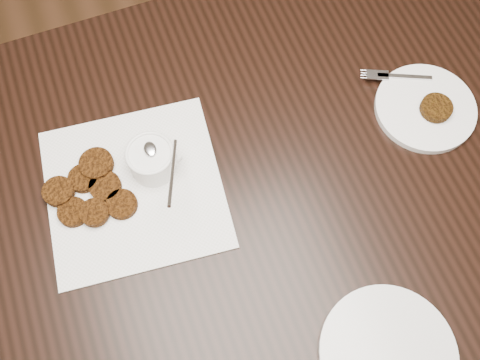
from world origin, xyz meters
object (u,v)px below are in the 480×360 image
Objects in this scene: sauce_ramekin at (149,152)px; plate_empty at (388,354)px; table at (244,235)px; plate_with_patty at (426,106)px; napkin at (134,188)px.

sauce_ramekin is 0.53m from plate_empty.
table is 0.47m from sauce_ramekin.
table is 0.55m from plate_empty.
plate_empty is (-0.28, -0.39, -0.01)m from plate_with_patty.
table is 0.43m from napkin.
sauce_ramekin is 0.62× the size of plate_with_patty.
sauce_ramekin is at bearing 154.17° from table.
plate_empty is (0.10, -0.38, 0.38)m from table.
plate_with_patty reaches higher than plate_empty.
plate_with_patty is 0.48m from plate_empty.
plate_empty is (0.26, -0.46, -0.06)m from sauce_ramekin.
napkin is (-0.20, 0.05, 0.38)m from table.
table is 0.55m from plate_with_patty.
plate_with_patty is 0.88× the size of plate_empty.
sauce_ramekin reaches higher than plate_with_patty.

